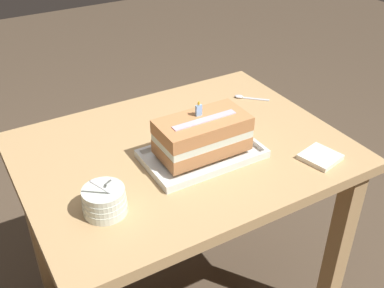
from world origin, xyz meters
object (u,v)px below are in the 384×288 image
object	(u,v)px
bowl_stack	(104,201)
napkin_pile	(320,157)
birthday_cake	(202,135)
foil_tray	(202,155)
serving_spoon_near_tray	(244,97)

from	to	relation	value
bowl_stack	napkin_pile	world-z (taller)	bowl_stack
bowl_stack	birthday_cake	bearing A→B (deg)	14.00
foil_tray	napkin_pile	bearing A→B (deg)	-32.00
birthday_cake	bowl_stack	bearing A→B (deg)	-166.00
foil_tray	napkin_pile	size ratio (longest dim) A/B	2.87
foil_tray	birthday_cake	size ratio (longest dim) A/B	1.31
birthday_cake	serving_spoon_near_tray	distance (m)	0.42
bowl_stack	napkin_pile	distance (m)	0.65
foil_tray	napkin_pile	xyz separation A→B (m)	(0.30, -0.19, 0.00)
birthday_cake	foil_tray	bearing A→B (deg)	90.00
serving_spoon_near_tray	napkin_pile	size ratio (longest dim) A/B	0.85
foil_tray	serving_spoon_near_tray	xyz separation A→B (m)	(0.33, 0.25, -0.00)
bowl_stack	napkin_pile	bearing A→B (deg)	-9.01
foil_tray	bowl_stack	xyz separation A→B (m)	(-0.34, -0.09, 0.03)
birthday_cake	serving_spoon_near_tray	world-z (taller)	birthday_cake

